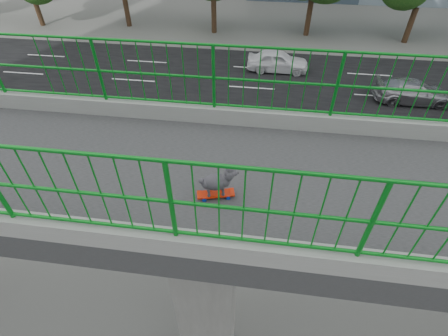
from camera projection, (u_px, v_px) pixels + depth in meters
name	position (u px, v px, depth m)	size (l,w,h in m)	color
road	(248.00, 112.00, 19.27)	(18.00, 90.00, 0.02)	black
footbridge	(205.00, 242.00, 6.18)	(3.00, 24.00, 7.00)	#2D2D2F
railing	(200.00, 161.00, 4.85)	(3.00, 24.00, 1.42)	gray
skateboard	(216.00, 194.00, 4.58)	(0.27, 0.54, 0.07)	red
poodle	(218.00, 181.00, 4.41)	(0.30, 0.52, 0.45)	#2E2B30
car_3	(414.00, 92.00, 19.79)	(1.84, 4.53, 1.31)	#9FA0A5
car_4	(278.00, 61.00, 22.95)	(1.69, 4.19, 1.43)	white
car_6	(420.00, 156.00, 15.18)	(2.27, 4.93, 1.37)	red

